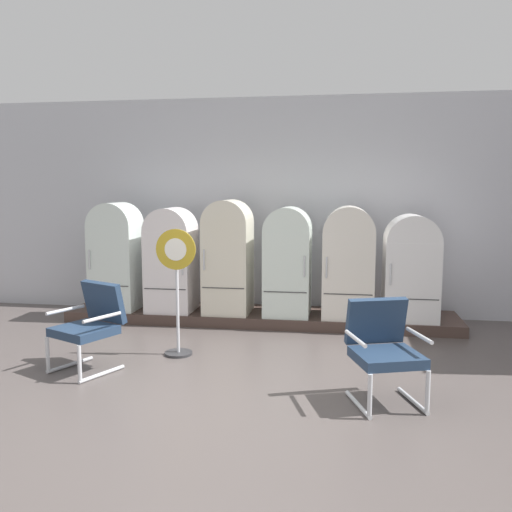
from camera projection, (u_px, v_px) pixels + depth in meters
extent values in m
cube|color=#514946|center=(209.00, 407.00, 4.79)|extent=(12.00, 10.00, 0.05)
cube|color=silver|center=(266.00, 207.00, 8.17)|extent=(11.76, 0.12, 3.25)
cube|color=#47443F|center=(266.00, 121.00, 8.00)|extent=(11.76, 0.07, 0.06)
cube|color=#44332C|center=(260.00, 317.00, 7.74)|extent=(5.54, 0.95, 0.15)
cube|color=silver|center=(117.00, 267.00, 7.85)|extent=(0.65, 0.61, 1.23)
cylinder|color=silver|center=(115.00, 225.00, 7.77)|extent=(0.65, 0.59, 0.65)
cube|color=#383838|center=(108.00, 286.00, 7.58)|extent=(0.59, 0.01, 0.01)
cylinder|color=silver|center=(89.00, 260.00, 7.56)|extent=(0.02, 0.02, 0.28)
cube|color=white|center=(172.00, 271.00, 7.74)|extent=(0.65, 0.62, 1.16)
cylinder|color=white|center=(171.00, 230.00, 7.66)|extent=(0.65, 0.61, 0.65)
cube|color=#383838|center=(165.00, 289.00, 7.45)|extent=(0.60, 0.01, 0.01)
cylinder|color=silver|center=(183.00, 265.00, 7.36)|extent=(0.02, 0.02, 0.28)
cube|color=beige|center=(228.00, 268.00, 7.63)|extent=(0.63, 0.68, 1.28)
cylinder|color=beige|center=(228.00, 222.00, 7.55)|extent=(0.63, 0.67, 0.63)
cube|color=#383838|center=(223.00, 288.00, 7.32)|extent=(0.58, 0.01, 0.01)
cylinder|color=silver|center=(204.00, 260.00, 7.30)|extent=(0.02, 0.02, 0.28)
cube|color=silver|center=(288.00, 272.00, 7.51)|extent=(0.63, 0.69, 1.19)
cylinder|color=silver|center=(288.00, 230.00, 7.43)|extent=(0.63, 0.67, 0.63)
cube|color=#383838|center=(285.00, 292.00, 7.19)|extent=(0.58, 0.01, 0.01)
cylinder|color=silver|center=(304.00, 266.00, 7.10)|extent=(0.02, 0.02, 0.28)
cube|color=silver|center=(348.00, 274.00, 7.37)|extent=(0.69, 0.67, 1.18)
cylinder|color=silver|center=(349.00, 232.00, 7.29)|extent=(0.69, 0.66, 0.69)
cube|color=#383838|center=(348.00, 294.00, 7.06)|extent=(0.63, 0.01, 0.01)
cylinder|color=silver|center=(327.00, 267.00, 7.05)|extent=(0.02, 0.02, 0.28)
cube|color=white|center=(410.00, 280.00, 7.23)|extent=(0.71, 0.64, 1.06)
cylinder|color=white|center=(412.00, 241.00, 7.17)|extent=(0.71, 0.63, 0.71)
cube|color=#383838|center=(413.00, 299.00, 6.94)|extent=(0.65, 0.01, 0.01)
cylinder|color=silver|center=(391.00, 274.00, 6.93)|extent=(0.02, 0.02, 0.28)
cylinder|color=silver|center=(70.00, 365.00, 5.81)|extent=(0.28, 0.53, 0.04)
cylinder|color=silver|center=(48.00, 354.00, 5.57)|extent=(0.05, 0.05, 0.37)
cylinder|color=silver|center=(102.00, 374.00, 5.52)|extent=(0.28, 0.53, 0.04)
cylinder|color=silver|center=(80.00, 364.00, 5.28)|extent=(0.05, 0.05, 0.37)
cube|color=#22354F|center=(84.00, 331.00, 5.61)|extent=(0.72, 0.71, 0.09)
cube|color=#22354F|center=(104.00, 302.00, 5.80)|extent=(0.57, 0.38, 0.44)
cylinder|color=silver|center=(65.00, 310.00, 5.75)|extent=(0.23, 0.44, 0.04)
cylinder|color=silver|center=(102.00, 317.00, 5.42)|extent=(0.23, 0.44, 0.04)
cylinder|color=silver|center=(358.00, 404.00, 4.75)|extent=(0.22, 0.55, 0.04)
cylinder|color=silver|center=(370.00, 396.00, 4.46)|extent=(0.05, 0.05, 0.37)
cylinder|color=silver|center=(413.00, 401.00, 4.83)|extent=(0.22, 0.55, 0.04)
cylinder|color=silver|center=(428.00, 392.00, 4.55)|extent=(0.05, 0.05, 0.37)
cube|color=#22354F|center=(387.00, 357.00, 4.74)|extent=(0.69, 0.67, 0.09)
cube|color=#22354F|center=(376.00, 321.00, 4.97)|extent=(0.58, 0.33, 0.44)
cylinder|color=silver|center=(355.00, 339.00, 4.66)|extent=(0.18, 0.45, 0.04)
cylinder|color=silver|center=(419.00, 335.00, 4.76)|extent=(0.18, 0.45, 0.04)
cylinder|color=#2D2D30|center=(178.00, 353.00, 6.23)|extent=(0.32, 0.32, 0.03)
cylinder|color=silver|center=(177.00, 301.00, 6.15)|extent=(0.04, 0.04, 1.20)
cylinder|color=#B39222|center=(176.00, 249.00, 6.04)|extent=(0.46, 0.02, 0.46)
cylinder|color=white|center=(175.00, 249.00, 6.03)|extent=(0.25, 0.00, 0.25)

